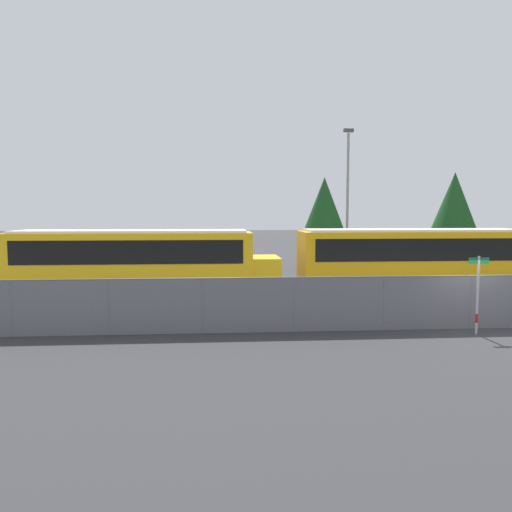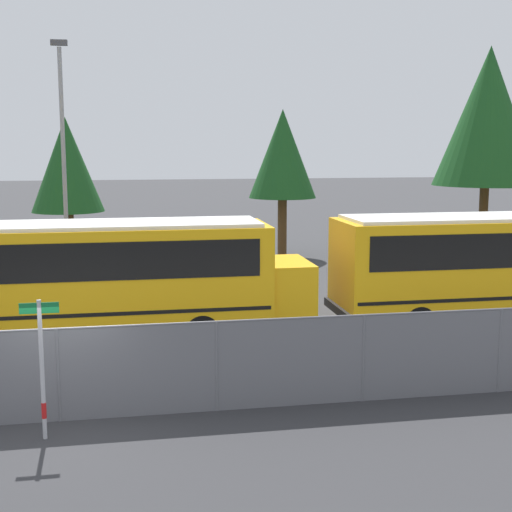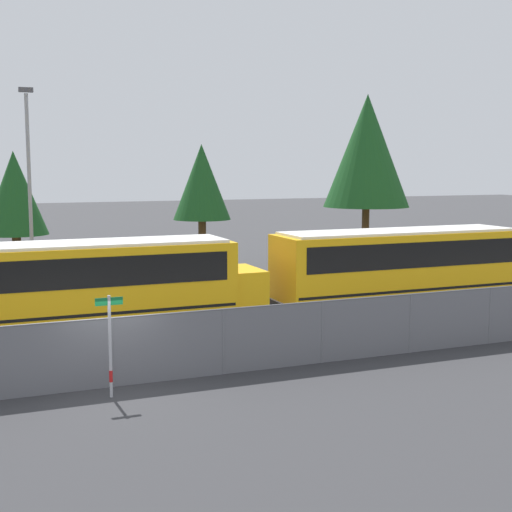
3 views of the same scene
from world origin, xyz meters
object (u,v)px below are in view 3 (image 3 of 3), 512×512
object	(u,v)px
street_sign	(110,343)
light_pole	(30,186)
tree_2	(15,194)
school_bus_2	(90,282)
school_bus_3	(404,263)
tree_0	(367,151)
tree_1	(202,183)

from	to	relation	value
street_sign	light_pole	bearing A→B (deg)	92.49
street_sign	tree_2	size ratio (longest dim) A/B	0.40
school_bus_2	light_pole	world-z (taller)	light_pole
school_bus_3	school_bus_2	bearing A→B (deg)	179.67
light_pole	tree_2	xyz separation A→B (m)	(-0.31, 5.35, -0.49)
tree_2	school_bus_2	bearing A→B (deg)	-83.58
light_pole	tree_0	bearing A→B (deg)	12.97
school_bus_3	light_pole	world-z (taller)	light_pole
light_pole	tree_1	distance (m)	11.33
street_sign	tree_2	distance (m)	20.28
tree_0	tree_2	xyz separation A→B (m)	(-19.79, 0.87, -2.24)
school_bus_3	tree_0	size ratio (longest dim) A/B	1.16
tree_2	tree_0	bearing A→B (deg)	-2.51
school_bus_3	tree_0	bearing A→B (deg)	65.57
school_bus_2	tree_1	distance (m)	16.58
street_sign	tree_0	distance (m)	27.39
light_pole	tree_1	xyz separation A→B (m)	(9.69, 5.86, -0.05)
school_bus_2	tree_0	bearing A→B (deg)	34.47
school_bus_2	school_bus_3	bearing A→B (deg)	-0.33
tree_1	school_bus_3	bearing A→B (deg)	-73.85
school_bus_2	tree_1	size ratio (longest dim) A/B	1.65
light_pole	school_bus_2	bearing A→B (deg)	-81.54
light_pole	tree_1	bearing A→B (deg)	31.17
school_bus_3	tree_0	world-z (taller)	tree_0
school_bus_2	tree_0	world-z (taller)	tree_0
light_pole	tree_2	bearing A→B (deg)	93.31
school_bus_3	tree_0	xyz separation A→B (m)	(5.73, 12.62, 4.79)
tree_0	tree_2	size ratio (longest dim) A/B	1.52
school_bus_2	street_sign	xyz separation A→B (m)	(-0.56, -6.61, -0.54)
school_bus_2	tree_2	distance (m)	13.74
street_sign	tree_0	bearing A→B (deg)	45.47
school_bus_3	tree_2	bearing A→B (deg)	136.18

